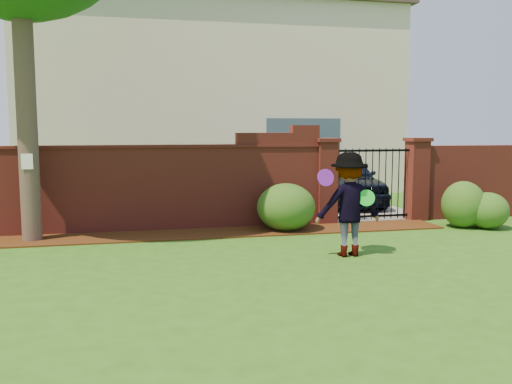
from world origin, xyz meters
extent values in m
cube|color=#295615|center=(0.00, 0.00, -0.01)|extent=(80.00, 80.00, 0.01)
cube|color=#351A09|center=(-0.95, 3.34, 0.01)|extent=(11.10, 1.08, 0.03)
cube|color=maroon|center=(-2.15, 4.00, 0.85)|extent=(8.70, 0.25, 1.70)
cube|color=maroon|center=(1.30, 4.00, 1.85)|extent=(1.80, 0.25, 0.30)
cube|color=maroon|center=(1.90, 4.00, 2.08)|extent=(0.60, 0.25, 0.16)
cube|color=maroon|center=(-2.15, 4.00, 1.73)|extent=(8.70, 0.31, 0.06)
cube|color=maroon|center=(6.60, 4.00, 0.85)|extent=(4.00, 0.25, 1.70)
cube|color=maroon|center=(2.40, 4.00, 0.90)|extent=(0.42, 0.42, 1.80)
cube|color=maroon|center=(2.40, 4.00, 1.84)|extent=(0.50, 0.50, 0.08)
cube|color=maroon|center=(4.60, 4.00, 0.90)|extent=(0.42, 0.42, 1.80)
cube|color=maroon|center=(4.60, 4.00, 1.84)|extent=(0.50, 0.50, 0.08)
cylinder|color=black|center=(2.69, 4.00, 0.85)|extent=(0.02, 0.02, 1.60)
cylinder|color=black|center=(2.85, 4.00, 0.85)|extent=(0.02, 0.02, 1.60)
cylinder|color=black|center=(3.01, 4.00, 0.85)|extent=(0.02, 0.02, 1.60)
cylinder|color=black|center=(3.18, 4.00, 0.85)|extent=(0.02, 0.02, 1.60)
cylinder|color=black|center=(3.34, 4.00, 0.85)|extent=(0.02, 0.02, 1.60)
cylinder|color=black|center=(3.50, 4.00, 0.85)|extent=(0.02, 0.02, 1.60)
cylinder|color=black|center=(3.66, 4.00, 0.85)|extent=(0.02, 0.02, 1.60)
cylinder|color=black|center=(3.82, 4.00, 0.85)|extent=(0.02, 0.02, 1.60)
cylinder|color=black|center=(3.99, 4.00, 0.85)|extent=(0.02, 0.02, 1.60)
cylinder|color=black|center=(4.15, 4.00, 0.85)|extent=(0.02, 0.02, 1.60)
cylinder|color=black|center=(4.31, 4.00, 0.85)|extent=(0.02, 0.02, 1.60)
cube|color=black|center=(3.50, 4.00, 0.12)|extent=(1.78, 0.03, 0.05)
cube|color=black|center=(3.50, 4.00, 1.60)|extent=(1.78, 0.03, 0.05)
cube|color=slate|center=(3.50, 8.00, 0.01)|extent=(3.20, 8.00, 0.01)
cube|color=beige|center=(1.00, 12.00, 3.00)|extent=(12.00, 6.00, 6.00)
cube|color=#384C5B|center=(3.50, 9.05, 1.20)|extent=(2.40, 0.12, 2.40)
cube|color=#3F332D|center=(1.00, 12.00, 6.15)|extent=(12.40, 6.40, 0.30)
imported|color=black|center=(3.91, 6.64, 0.69)|extent=(1.96, 4.15, 1.37)
cylinder|color=#433229|center=(-3.60, 3.40, 3.50)|extent=(0.36, 0.36, 7.00)
cube|color=white|center=(-3.60, 3.21, 1.50)|extent=(0.20, 0.01, 0.28)
ellipsoid|color=#1E4E17|center=(1.30, 3.33, 0.49)|extent=(1.20, 1.20, 0.98)
ellipsoid|color=#1E4E17|center=(5.06, 2.86, 0.49)|extent=(0.90, 0.90, 0.99)
ellipsoid|color=#1E4E17|center=(5.48, 2.62, 0.38)|extent=(0.86, 0.86, 0.77)
imported|color=gray|center=(1.68, 0.95, 0.86)|extent=(1.11, 0.64, 1.71)
cylinder|color=purple|center=(1.22, 0.81, 1.32)|extent=(0.28, 0.10, 0.27)
cylinder|color=#1CD431|center=(1.91, 0.78, 0.98)|extent=(0.27, 0.17, 0.27)
camera|label=1|loc=(-1.80, -7.37, 2.10)|focal=38.60mm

